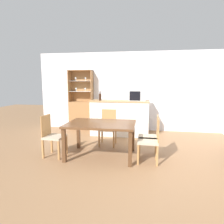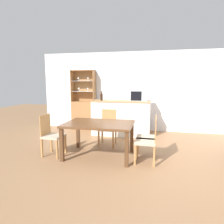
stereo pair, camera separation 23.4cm
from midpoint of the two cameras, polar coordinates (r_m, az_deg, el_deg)
name	(u,v)px [view 1 (the left image)]	position (r m, az deg, el deg)	size (l,w,h in m)	color
ground_plane	(135,159)	(4.25, 5.08, -13.33)	(18.00, 18.00, 0.00)	#936B47
wall_back	(140,92)	(6.58, 6.96, 5.79)	(6.80, 0.06, 2.55)	silver
kitchen_counter	(120,118)	(5.99, 1.11, -1.66)	(1.73, 0.62, 1.04)	white
display_cabinet	(81,111)	(6.82, -9.70, 0.19)	(0.79, 0.33, 1.97)	#A37042
dining_table	(101,127)	(4.23, -4.75, -4.28)	(1.42, 1.00, 0.73)	brown
dining_chair_head_far	(108,128)	(5.05, -2.48, -4.49)	(0.40, 0.40, 0.89)	#C1B299
dining_chair_side_right_near	(150,140)	(4.01, 9.27, -8.03)	(0.41, 0.41, 0.89)	#C1B299
dining_chair_side_left_near	(53,136)	(4.51, -18.06, -6.51)	(0.42, 0.42, 0.89)	#C1B299
dining_chair_side_right_far	(150,136)	(4.30, 9.29, -6.90)	(0.41, 0.41, 0.89)	#C1B299
microwave	(137,96)	(5.90, 6.15, 4.69)	(0.48, 0.37, 0.30)	#B7BABF
wine_bottle	(100,97)	(5.93, -4.56, 4.35)	(0.07, 0.07, 0.28)	black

